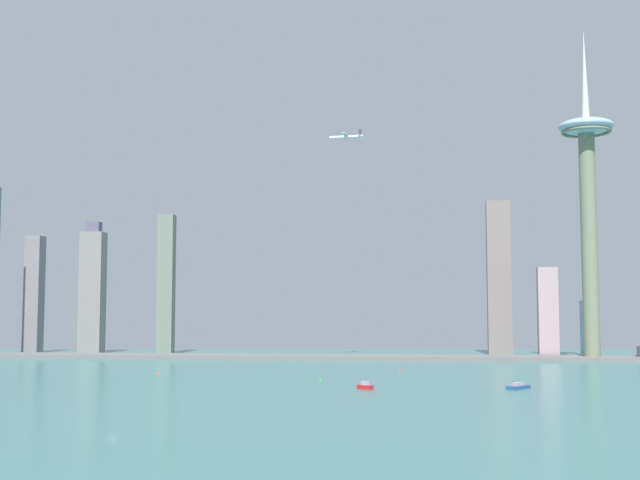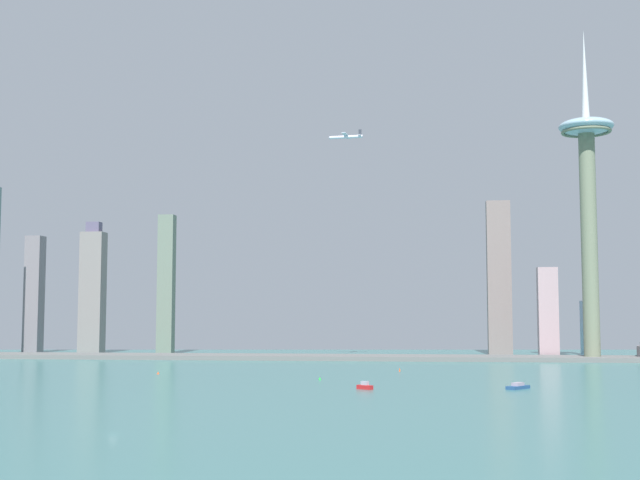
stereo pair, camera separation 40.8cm
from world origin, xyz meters
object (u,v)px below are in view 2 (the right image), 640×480
Objects in this scene: boat_4 at (518,387)px; channel_buoy_1 at (400,369)px; skyscraper_8 at (589,328)px; airplane at (346,137)px; observation_tower at (588,182)px; skyscraper_6 at (548,313)px; channel_buoy_0 at (320,378)px; skyscraper_4 at (499,278)px; skyscraper_2 at (93,291)px; boat_3 at (365,386)px; skyscraper_5 at (166,284)px; skyscraper_3 at (34,294)px; channel_buoy_2 at (158,373)px.

channel_buoy_1 is (-66.46, 139.85, 0.08)m from boat_4.
skyscraper_8 is 308.82m from airplane.
skyscraper_6 is at bearing 128.28° from observation_tower.
skyscraper_6 is at bearing 58.53° from channel_buoy_0.
skyscraper_4 is 4.92× the size of airplane.
channel_buoy_1 is at bearing 62.03° from channel_buoy_0.
skyscraper_2 is (-488.69, 92.00, -91.73)m from observation_tower.
boat_3 reaches higher than boat_4.
skyscraper_5 is 425.84m from skyscraper_8.
skyscraper_2 is 4.38× the size of airplane.
airplane is at bearing -19.04° from skyscraper_2.
skyscraper_3 is 492.63m from channel_buoy_0.
skyscraper_2 reaches higher than skyscraper_3.
skyscraper_2 is at bearing 173.47° from skyscraper_6.
skyscraper_8 is 27.81× the size of channel_buoy_1.
skyscraper_2 is at bearing 171.27° from skyscraper_5.
skyscraper_3 is 1.48× the size of skyscraper_6.
skyscraper_5 is 461.07m from boat_3.
skyscraper_6 is 81.96m from skyscraper_8.
airplane is (108.48, 207.29, 201.18)m from channel_buoy_2.
skyscraper_3 is at bearing 170.21° from observation_tower.
airplane reaches higher than boat_3.
skyscraper_3 is at bearing -179.16° from skyscraper_8.
boat_3 is 0.29× the size of airplane.
channel_buoy_2 is 0.06× the size of airplane.
observation_tower is 147.50m from skyscraper_4.
skyscraper_3 is 46.60× the size of channel_buoy_1.
observation_tower is 9.40× the size of airplane.
skyscraper_8 is 462.29m from boat_3.
skyscraper_5 is (83.10, -12.76, 5.75)m from skyscraper_2.
skyscraper_4 reaches higher than boat_3.
boat_3 is 152.70m from channel_buoy_1.
boat_4 reaches higher than channel_buoy_2.
skyscraper_2 is 14.93× the size of boat_3.
channel_buoy_1 is (46.09, 86.79, 0.39)m from channel_buoy_0.
channel_buoy_0 is at bearing -111.52° from skyscraper_4.
observation_tower reaches higher than skyscraper_8.
channel_buoy_0 is 0.70× the size of channel_buoy_1.
skyscraper_2 is at bearing 142.02° from channel_buoy_1.
skyscraper_5 is 80.48× the size of channel_buoy_2.
skyscraper_5 is at bearing 106.08° from channel_buoy_2.
skyscraper_8 is (505.94, 12.05, -38.21)m from skyscraper_2.
skyscraper_8 is 422.95m from boat_4.
skyscraper_6 is at bearing -127.03° from skyscraper_8.
skyscraper_8 is (571.69, 8.40, -34.68)m from skyscraper_3.
skyscraper_6 is at bearing -58.83° from skyscraper_4.
skyscraper_4 is at bearing 32.47° from boat_4.
boat_3 is at bearing 102.64° from airplane.
skyscraper_6 is 31.52× the size of channel_buoy_1.
airplane reaches higher than skyscraper_8.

